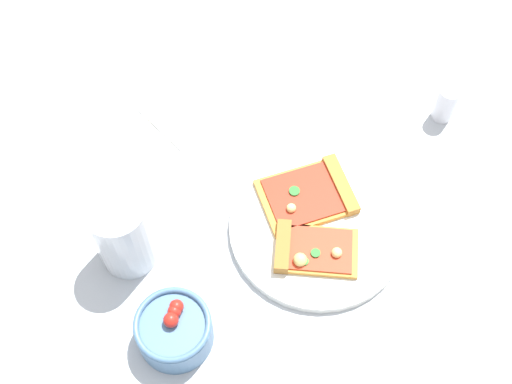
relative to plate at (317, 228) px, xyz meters
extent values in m
plane|color=#B2B7BC|center=(-0.03, 0.02, -0.01)|extent=(2.40, 2.40, 0.00)
cylinder|color=silver|center=(0.00, 0.00, 0.00)|extent=(0.26, 0.26, 0.01)
cube|color=gold|center=(-0.02, -0.04, 0.01)|extent=(0.14, 0.12, 0.01)
cube|color=#A36B2D|center=(-0.06, -0.02, 0.02)|extent=(0.05, 0.08, 0.02)
cube|color=red|center=(-0.02, -0.04, 0.02)|extent=(0.12, 0.11, 0.00)
sphere|color=#F2D87F|center=(0.00, -0.06, 0.02)|extent=(0.01, 0.01, 0.01)
cylinder|color=#388433|center=(-0.04, -0.05, 0.02)|extent=(0.01, 0.01, 0.00)
cylinder|color=#2D722D|center=(-0.02, -0.04, 0.02)|extent=(0.01, 0.01, 0.00)
sphere|color=#EAD172|center=(-0.05, -0.05, 0.02)|extent=(0.02, 0.02, 0.02)
cube|color=gold|center=(0.00, 0.05, 0.01)|extent=(0.14, 0.11, 0.01)
cube|color=#B77A33|center=(0.06, 0.04, 0.01)|extent=(0.03, 0.10, 0.02)
cube|color=#B22D19|center=(0.00, 0.05, 0.02)|extent=(0.12, 0.10, 0.00)
cylinder|color=#2D722D|center=(-0.01, 0.06, 0.02)|extent=(0.02, 0.02, 0.00)
sphere|color=#F2D87F|center=(-0.03, 0.03, 0.02)|extent=(0.01, 0.01, 0.01)
cylinder|color=#4C7299|center=(-0.24, -0.07, 0.02)|extent=(0.10, 0.10, 0.05)
torus|color=#4C7299|center=(-0.24, -0.07, 0.05)|extent=(0.10, 0.10, 0.01)
sphere|color=red|center=(-0.23, -0.06, 0.05)|extent=(0.02, 0.02, 0.02)
sphere|color=red|center=(-0.23, -0.06, 0.05)|extent=(0.02, 0.02, 0.02)
sphere|color=red|center=(-0.24, -0.07, 0.05)|extent=(0.02, 0.02, 0.02)
cylinder|color=silver|center=(-0.26, 0.07, 0.06)|extent=(0.08, 0.08, 0.14)
cylinder|color=black|center=(-0.26, 0.07, 0.05)|extent=(0.07, 0.07, 0.10)
cube|color=silver|center=(-0.09, 0.28, -0.01)|extent=(0.18, 0.16, 0.00)
cylinder|color=silver|center=(0.27, 0.11, 0.03)|extent=(0.03, 0.03, 0.06)
cone|color=silver|center=(0.27, 0.11, 0.06)|extent=(0.03, 0.03, 0.01)
camera|label=1|loc=(-0.25, -0.38, 0.88)|focal=47.46mm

